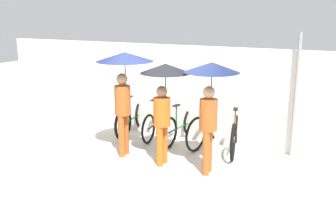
% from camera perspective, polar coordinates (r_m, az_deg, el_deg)
% --- Properties ---
extents(ground_plane, '(30.00, 30.00, 0.00)m').
position_cam_1_polar(ground_plane, '(7.23, -3.53, -9.40)').
color(ground_plane, beige).
extents(back_wall, '(10.54, 0.12, 2.15)m').
position_cam_1_polar(back_wall, '(8.61, 3.00, 1.91)').
color(back_wall, silver).
rests_on(back_wall, ground).
extents(parked_bicycle_0, '(0.44, 1.81, 1.01)m').
position_cam_1_polar(parked_bicycle_0, '(9.06, -5.30, -1.92)').
color(parked_bicycle_0, black).
rests_on(parked_bicycle_0, ground).
extents(parked_bicycle_1, '(0.44, 1.66, 1.06)m').
position_cam_1_polar(parked_bicycle_1, '(8.80, -1.63, -2.61)').
color(parked_bicycle_1, black).
rests_on(parked_bicycle_1, ground).
extents(parked_bicycle_2, '(0.44, 1.73, 1.03)m').
position_cam_1_polar(parked_bicycle_2, '(8.45, 1.92, -3.23)').
color(parked_bicycle_2, black).
rests_on(parked_bicycle_2, ground).
extents(parked_bicycle_3, '(0.50, 1.69, 1.07)m').
position_cam_1_polar(parked_bicycle_3, '(8.28, 6.13, -3.53)').
color(parked_bicycle_3, black).
rests_on(parked_bicycle_3, ground).
extents(parked_bicycle_4, '(0.56, 1.79, 1.10)m').
position_cam_1_polar(parked_bicycle_4, '(8.02, 10.18, -4.25)').
color(parked_bicycle_4, black).
rests_on(parked_bicycle_4, ground).
extents(pedestrian_leading, '(1.14, 1.14, 2.10)m').
position_cam_1_polar(pedestrian_leading, '(7.48, -6.70, 4.96)').
color(pedestrian_leading, '#9E4C1E').
rests_on(pedestrian_leading, ground).
extents(pedestrian_center, '(0.95, 0.95, 1.94)m').
position_cam_1_polar(pedestrian_center, '(6.98, -0.59, 2.80)').
color(pedestrian_center, '#B25619').
rests_on(pedestrian_center, ground).
extents(pedestrian_trailing, '(0.99, 0.99, 2.02)m').
position_cam_1_polar(pedestrian_trailing, '(6.62, 6.49, 2.71)').
color(pedestrian_trailing, '#9E4C1E').
rests_on(pedestrian_trailing, ground).
extents(awning_pole, '(0.07, 0.07, 2.50)m').
position_cam_1_polar(awning_pole, '(7.78, 18.86, 1.23)').
color(awning_pole, gray).
rests_on(awning_pole, ground).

